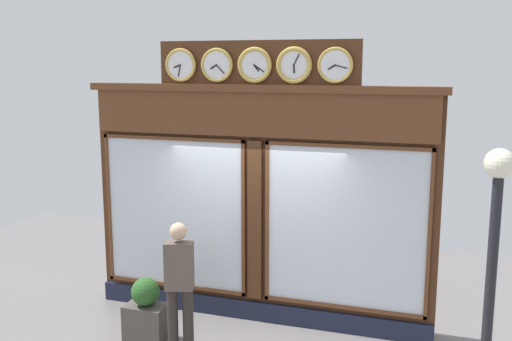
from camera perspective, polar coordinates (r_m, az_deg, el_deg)
name	(u,v)px	position (r m, az deg, el deg)	size (l,w,h in m)	color
shop_facade	(259,200)	(8.37, 0.27, -2.87)	(5.05, 0.42, 3.96)	#4C2B16
pedestrian	(179,280)	(7.71, -7.41, -10.49)	(0.41, 0.32, 1.69)	#312A24
street_lamp	(493,246)	(5.99, 21.95, -6.81)	(0.28, 0.28, 2.90)	black
planter_box	(146,322)	(8.30, -10.54, -14.18)	(0.56, 0.36, 0.48)	#4C4742
planter_shrub	(145,292)	(8.14, -10.64, -11.43)	(0.38, 0.38, 0.38)	#285623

